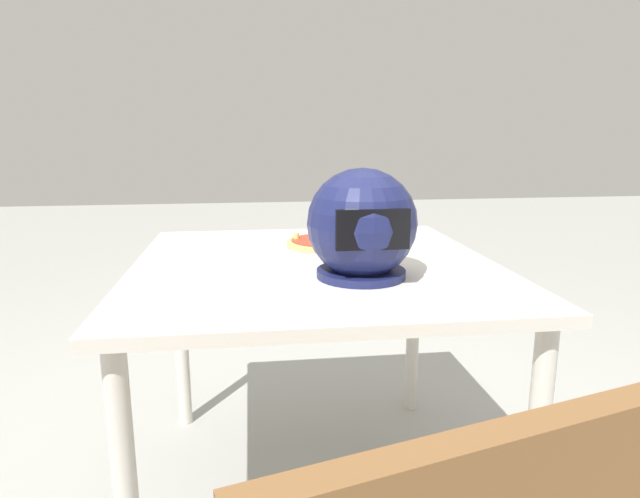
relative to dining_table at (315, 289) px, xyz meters
name	(u,v)px	position (x,y,z in m)	size (l,w,h in m)	color
ground_plane	(315,490)	(0.00, 0.00, -0.66)	(14.00, 14.00, 0.00)	#9E9E99
dining_table	(315,289)	(0.00, 0.00, 0.00)	(1.02, 1.06, 0.75)	beige
pizza_plate	(325,248)	(-0.05, -0.16, 0.09)	(0.29, 0.29, 0.01)	white
pizza	(325,242)	(-0.05, -0.16, 0.11)	(0.24, 0.24, 0.06)	tan
motorcycle_helmet	(362,226)	(-0.10, 0.18, 0.22)	(0.28, 0.28, 0.28)	#191E4C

